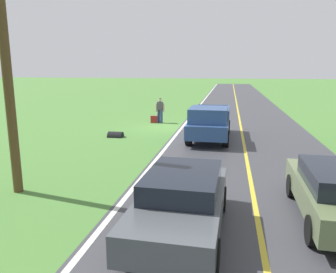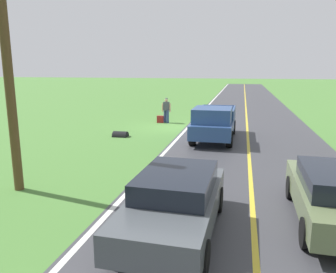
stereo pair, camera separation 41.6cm
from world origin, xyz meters
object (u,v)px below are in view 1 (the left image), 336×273
object	(u,v)px
suitcase_carried	(154,119)
hitchhiker_walking	(160,109)
utility_pole_roadside	(5,53)
pickup_truck_passing	(209,122)
sedan_ahead_same_lane	(182,201)

from	to	relation	value
suitcase_carried	hitchhiker_walking	bearing A→B (deg)	100.86
utility_pole_roadside	suitcase_carried	bearing A→B (deg)	-95.29
suitcase_carried	pickup_truck_passing	distance (m)	6.39
hitchhiker_walking	suitcase_carried	bearing A→B (deg)	15.18
sedan_ahead_same_lane	pickup_truck_passing	bearing A→B (deg)	-90.11
suitcase_carried	utility_pole_roadside	xyz separation A→B (m)	(1.24, 13.42, 3.91)
suitcase_carried	pickup_truck_passing	xyz separation A→B (m)	(-4.11, 4.84, 0.72)
hitchhiker_walking	sedan_ahead_same_lane	xyz separation A→B (m)	(-3.68, 15.11, -0.23)
hitchhiker_walking	sedan_ahead_same_lane	bearing A→B (deg)	103.68
sedan_ahead_same_lane	suitcase_carried	bearing A→B (deg)	-74.74
sedan_ahead_same_lane	utility_pole_roadside	size ratio (longest dim) A/B	0.53
pickup_truck_passing	utility_pole_roadside	bearing A→B (deg)	58.04
sedan_ahead_same_lane	utility_pole_roadside	distance (m)	6.52
hitchhiker_walking	suitcase_carried	distance (m)	0.85
utility_pole_roadside	sedan_ahead_same_lane	bearing A→B (deg)	163.49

